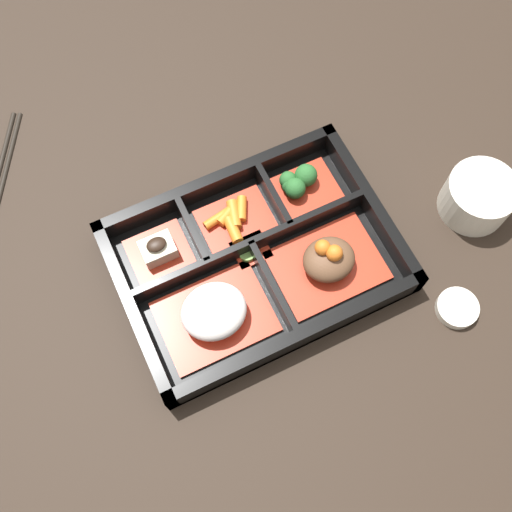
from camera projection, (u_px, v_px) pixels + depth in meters
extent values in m
plane|color=black|center=(256.00, 264.00, 0.75)|extent=(3.00, 3.00, 0.00)
cube|color=black|center=(256.00, 262.00, 0.75)|extent=(0.34, 0.24, 0.01)
cube|color=black|center=(218.00, 184.00, 0.77)|extent=(0.34, 0.01, 0.04)
cube|color=black|center=(298.00, 339.00, 0.70)|extent=(0.34, 0.01, 0.04)
cube|color=black|center=(370.00, 207.00, 0.76)|extent=(0.01, 0.24, 0.04)
cube|color=black|center=(134.00, 312.00, 0.71)|extent=(0.01, 0.24, 0.04)
cube|color=black|center=(251.00, 247.00, 0.74)|extent=(0.31, 0.01, 0.04)
cube|color=black|center=(274.00, 201.00, 0.76)|extent=(0.01, 0.09, 0.04)
cube|color=black|center=(194.00, 235.00, 0.75)|extent=(0.01, 0.09, 0.04)
cube|color=black|center=(273.00, 289.00, 0.72)|extent=(0.01, 0.12, 0.04)
cube|color=#B22D19|center=(327.00, 266.00, 0.74)|extent=(0.13, 0.10, 0.01)
ellipsoid|color=brown|center=(329.00, 260.00, 0.72)|extent=(0.06, 0.06, 0.03)
sphere|color=#D1661E|center=(334.00, 253.00, 0.70)|extent=(0.02, 0.02, 0.02)
sphere|color=#D1661E|center=(323.00, 247.00, 0.71)|extent=(0.02, 0.02, 0.02)
cube|color=#B22D19|center=(215.00, 317.00, 0.72)|extent=(0.13, 0.10, 0.01)
ellipsoid|color=silver|center=(214.00, 311.00, 0.69)|extent=(0.08, 0.07, 0.04)
cube|color=#B22D19|center=(307.00, 190.00, 0.78)|extent=(0.08, 0.07, 0.01)
sphere|color=#265B28|center=(306.00, 175.00, 0.77)|extent=(0.03, 0.03, 0.03)
sphere|color=#265B28|center=(290.00, 186.00, 0.77)|extent=(0.02, 0.02, 0.02)
sphere|color=#265B28|center=(295.00, 188.00, 0.76)|extent=(0.03, 0.03, 0.03)
sphere|color=#265B28|center=(288.00, 180.00, 0.77)|extent=(0.02, 0.02, 0.02)
cube|color=#B22D19|center=(235.00, 221.00, 0.76)|extent=(0.09, 0.07, 0.01)
cylinder|color=orange|center=(233.00, 230.00, 0.75)|extent=(0.02, 0.03, 0.01)
cylinder|color=orange|center=(242.00, 209.00, 0.76)|extent=(0.03, 0.03, 0.01)
cylinder|color=orange|center=(236.00, 214.00, 0.76)|extent=(0.02, 0.04, 0.01)
cylinder|color=orange|center=(220.00, 217.00, 0.76)|extent=(0.05, 0.02, 0.01)
cylinder|color=orange|center=(227.00, 215.00, 0.76)|extent=(0.03, 0.03, 0.01)
cube|color=#B22D19|center=(160.00, 254.00, 0.75)|extent=(0.07, 0.07, 0.01)
cube|color=beige|center=(158.00, 249.00, 0.73)|extent=(0.04, 0.03, 0.02)
ellipsoid|color=black|center=(156.00, 244.00, 0.72)|extent=(0.02, 0.02, 0.01)
cube|color=#B22D19|center=(251.00, 250.00, 0.75)|extent=(0.04, 0.04, 0.01)
cylinder|color=#75A84C|center=(247.00, 254.00, 0.74)|extent=(0.02, 0.02, 0.01)
cylinder|color=#75A84C|center=(251.00, 247.00, 0.74)|extent=(0.02, 0.02, 0.01)
cylinder|color=beige|center=(478.00, 197.00, 0.76)|extent=(0.09, 0.09, 0.05)
cylinder|color=#597A38|center=(484.00, 188.00, 0.74)|extent=(0.07, 0.07, 0.01)
cylinder|color=black|center=(2.00, 184.00, 0.79)|extent=(0.12, 0.20, 0.01)
cylinder|color=beige|center=(457.00, 308.00, 0.73)|extent=(0.05, 0.05, 0.01)
cylinder|color=black|center=(458.00, 307.00, 0.72)|extent=(0.04, 0.04, 0.00)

